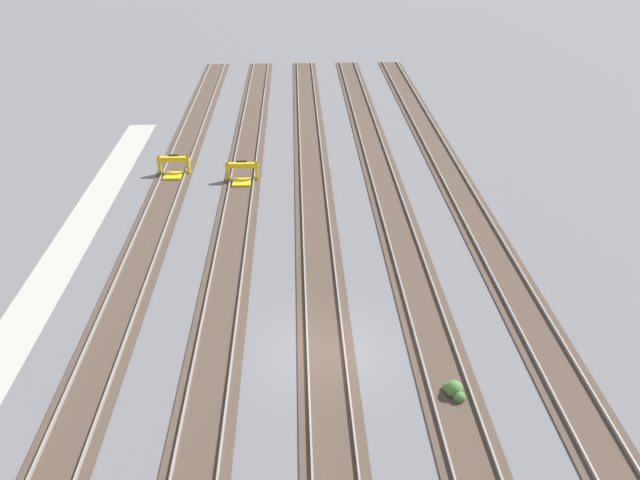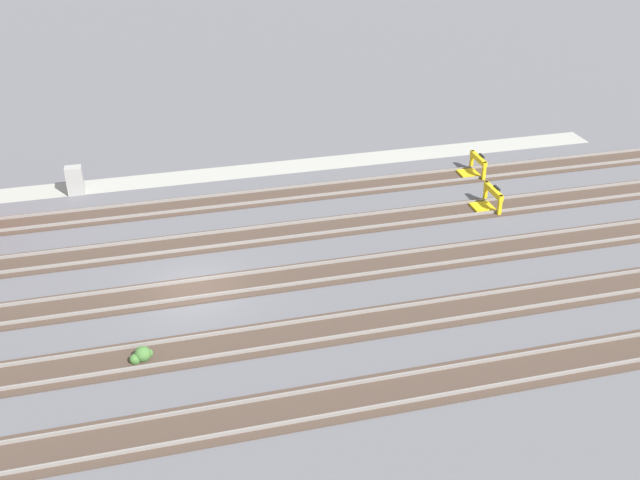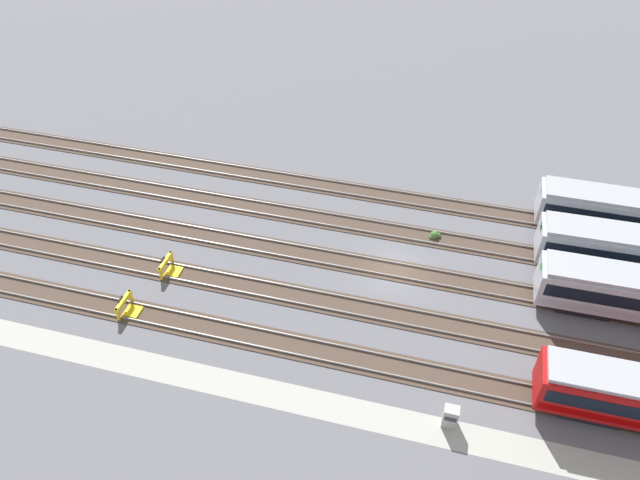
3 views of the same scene
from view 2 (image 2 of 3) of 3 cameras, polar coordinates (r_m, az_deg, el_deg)
ground_plane at (r=33.81m, az=-9.50°, el=-3.85°), size 400.00×400.00×0.00m
service_walkway at (r=44.95m, az=-11.23°, el=4.61°), size 54.00×2.00×0.01m
rail_track_nearest at (r=41.39m, az=-10.80°, el=2.52°), size 90.00×2.23×0.21m
rail_track_near_inner at (r=37.53m, az=-10.22°, el=-0.31°), size 90.00×2.23×0.21m
rail_track_middle at (r=33.78m, az=-9.50°, el=-3.79°), size 90.00×2.24×0.21m
rail_track_far_inner at (r=30.20m, az=-8.61°, el=-8.11°), size 90.00×2.23×0.21m
rail_track_farthest at (r=26.85m, az=-7.46°, el=-13.55°), size 90.00×2.23×0.21m
bumper_stop_nearest_track at (r=45.36m, az=11.65°, el=5.49°), size 1.36×2.01×1.22m
bumper_stop_near_inner_track at (r=41.35m, az=12.71°, el=3.01°), size 1.36×2.00×1.22m
electrical_cabinet at (r=44.13m, az=-18.18°, el=4.35°), size 0.90×0.73×1.60m
weed_clump at (r=29.96m, az=-13.43°, el=-8.53°), size 0.92×0.70×0.64m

